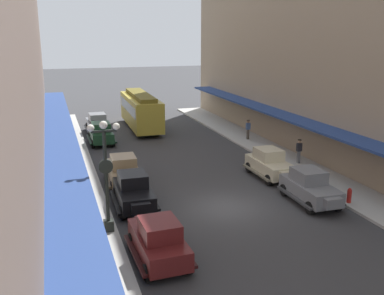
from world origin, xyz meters
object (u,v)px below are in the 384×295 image
Objects in this scene: parked_car_1 at (134,190)px; streetcar at (141,109)px; parked_car_2 at (97,123)px; pedestrian_0 at (84,192)px; fire_hydrant at (349,195)px; pedestrian_2 at (248,129)px; parked_car_3 at (123,169)px; parked_car_5 at (101,133)px; pedestrian_1 at (299,151)px; parked_car_0 at (158,239)px; lamp_post_with_clock at (106,172)px; parked_car_6 at (270,163)px; parked_car_4 at (310,186)px.

parked_car_1 is 19.77m from streetcar.
parked_car_2 is 18.60m from pedestrian_0.
fire_hydrant is 14.93m from pedestrian_2.
parked_car_3 is 1.01× the size of parked_car_5.
parked_car_3 is 10.61m from parked_car_5.
parked_car_2 is 19.25m from pedestrian_1.
streetcar is at bearing 79.86° from parked_car_0.
lamp_post_with_clock is 3.09× the size of pedestrian_0.
fire_hydrant is 0.49× the size of pedestrian_2.
parked_car_2 is at bearing 85.03° from lamp_post_with_clock.
fire_hydrant is at bearing -63.88° from parked_car_2.
lamp_post_with_clock is 12.99m from fire_hydrant.
streetcar is (4.30, 15.38, 0.96)m from parked_car_3.
parked_car_0 is at bearing -91.16° from parked_car_3.
parked_car_0 is at bearing -100.14° from streetcar.
parked_car_0 is at bearing -69.01° from pedestrian_0.
lamp_post_with_clock is 15.82m from pedestrian_1.
parked_car_3 is 16.00m from streetcar.
pedestrian_2 is (2.88, 9.34, 0.07)m from parked_car_6.
pedestrian_0 is at bearing 166.61° from parked_car_4.
parked_car_5 reaches higher than pedestrian_1.
parked_car_5 is (0.01, 14.48, 0.00)m from parked_car_1.
pedestrian_0 is 1.00× the size of pedestrian_1.
parked_car_4 is 2.11m from fire_hydrant.
streetcar reaches higher than pedestrian_1.
pedestrian_2 is at bearing -31.42° from parked_car_2.
pedestrian_2 is at bearing 78.29° from parked_car_4.
streetcar is at bearing 74.52° from lamp_post_with_clock.
parked_car_2 reaches higher than pedestrian_1.
lamp_post_with_clock reaches higher than parked_car_4.
parked_car_5 reaches higher than pedestrian_2.
lamp_post_with_clock is (-1.88, -21.59, 2.04)m from parked_car_2.
parked_car_5 is at bearing 166.43° from pedestrian_2.
parked_car_3 is 9.28m from parked_car_6.
parked_car_0 is 5.24× the size of fire_hydrant.
parked_car_2 is at bearing 148.58° from pedestrian_2.
parked_car_2 is 5.23× the size of fire_hydrant.
pedestrian_0 is 15.41m from pedestrian_1.
pedestrian_2 is at bearing 37.21° from pedestrian_0.
parked_car_2 is at bearing 87.79° from parked_car_5.
parked_car_0 is at bearing -90.99° from parked_car_1.
pedestrian_2 is at bearing 72.84° from parked_car_6.
parked_car_2 is 2.57× the size of pedestrian_0.
parked_car_6 is 5.86m from fire_hydrant.
parked_car_1 is 2.57m from pedestrian_0.
fire_hydrant is at bearing -33.30° from parked_car_3.
streetcar is (4.21, 0.40, 0.96)m from parked_car_2.
parked_car_0 is 1.00× the size of parked_car_2.
parked_car_4 is at bearing -66.89° from parked_car_2.
parked_car_2 is 1.00× the size of parked_car_4.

